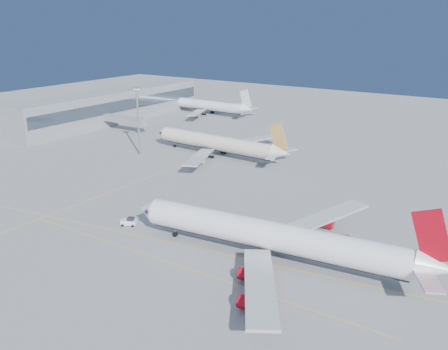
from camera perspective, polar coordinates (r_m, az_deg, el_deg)
ground at (r=117.23m, az=-2.83°, el=-6.99°), size 500.00×500.00×0.00m
terminal at (r=250.35m, az=-12.69°, el=7.69°), size 18.40×110.00×15.00m
jet_bridge at (r=226.47m, az=-11.14°, el=6.18°), size 23.60×3.60×6.90m
taxiway_lines at (r=130.22m, az=-6.41°, el=-4.49°), size 118.86×140.00×0.02m
airliner_virgin at (r=104.60m, az=6.02°, el=-7.12°), size 69.70×62.31×17.19m
airliner_etihad at (r=182.26m, az=-0.66°, el=3.64°), size 60.23×55.59×15.72m
airliner_third at (r=263.54m, az=-1.76°, el=7.93°), size 55.40×51.11×14.87m
pushback_tug at (r=124.70m, az=-10.80°, el=-5.26°), size 4.14×3.45×2.08m
light_mast at (r=184.34m, az=-9.81°, el=6.71°), size 2.16×2.16×24.95m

